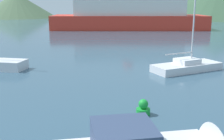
# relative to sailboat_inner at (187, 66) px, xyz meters

# --- Properties ---
(sailboat_inner) EXTENTS (6.09, 4.75, 7.89)m
(sailboat_inner) POSITION_rel_sailboat_inner_xyz_m (0.00, 0.00, 0.00)
(sailboat_inner) COLOR silver
(sailboat_inner) RESTS_ON ground_plane
(ferry_distant) EXTENTS (32.18, 10.72, 8.13)m
(ferry_distant) POSITION_rel_sailboat_inner_xyz_m (-5.01, 37.13, 2.45)
(ferry_distant) COLOR red
(ferry_distant) RESTS_ON ground_plane
(buoy_marker) EXTENTS (0.69, 0.69, 0.79)m
(buoy_marker) POSITION_rel_sailboat_inner_xyz_m (-3.93, -9.53, -0.09)
(buoy_marker) COLOR green
(buoy_marker) RESTS_ON ground_plane
(hill_west) EXTENTS (29.50, 29.50, 9.04)m
(hill_west) POSITION_rel_sailboat_inner_xyz_m (-47.45, 82.55, 4.11)
(hill_west) COLOR #4C6647
(hill_west) RESTS_ON ground_plane
(hill_central) EXTENTS (25.82, 25.82, 11.44)m
(hill_central) POSITION_rel_sailboat_inner_xyz_m (-8.70, 76.42, 5.31)
(hill_central) COLOR #3D6038
(hill_central) RESTS_ON ground_plane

